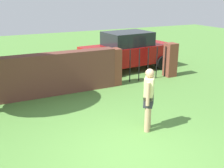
{
  "coord_description": "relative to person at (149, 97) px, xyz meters",
  "views": [
    {
      "loc": [
        -2.63,
        -4.5,
        3.33
      ],
      "look_at": [
        0.5,
        1.86,
        1.0
      ],
      "focal_mm": 44.15,
      "sensor_mm": 36.0,
      "label": 1
    }
  ],
  "objects": [
    {
      "name": "car",
      "position": [
        2.43,
        5.43,
        -0.04
      ],
      "size": [
        4.33,
        2.2,
        1.72
      ],
      "rotation": [
        0.0,
        0.0,
        3.23
      ],
      "color": "#A51111",
      "rests_on": "ground"
    },
    {
      "name": "ground_plane",
      "position": [
        -1.01,
        -0.82,
        -0.9
      ],
      "size": [
        40.0,
        40.0,
        0.0
      ],
      "primitive_type": "plane",
      "color": "#568C3D"
    },
    {
      "name": "person",
      "position": [
        0.0,
        0.0,
        0.0
      ],
      "size": [
        0.4,
        0.43,
        1.62
      ],
      "rotation": [
        0.0,
        0.0,
        0.87
      ],
      "color": "tan",
      "rests_on": "ground"
    },
    {
      "name": "brick_wall",
      "position": [
        -2.51,
        3.68,
        -0.18
      ],
      "size": [
        6.59,
        0.5,
        1.44
      ],
      "primitive_type": "cube",
      "color": "brown",
      "rests_on": "ground"
    },
    {
      "name": "fence_gate",
      "position": [
        2.2,
        3.68,
        -0.2
      ],
      "size": [
        3.07,
        0.44,
        1.4
      ],
      "color": "brown",
      "rests_on": "ground"
    }
  ]
}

